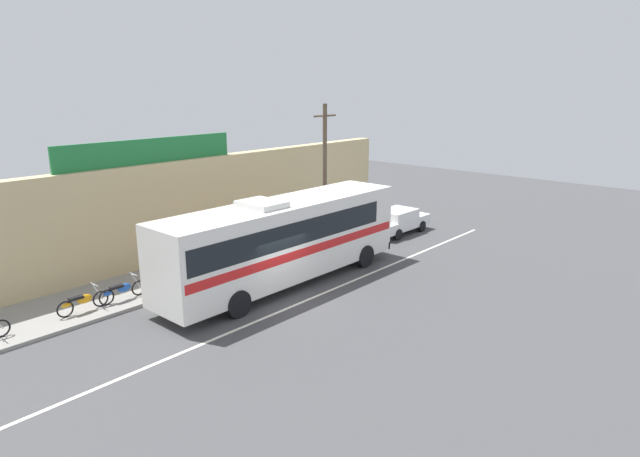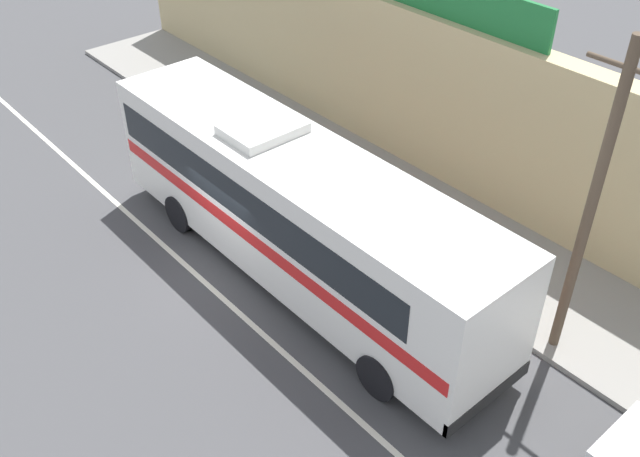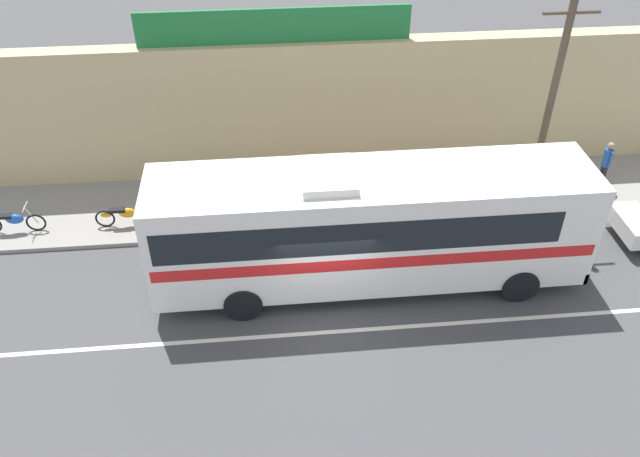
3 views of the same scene
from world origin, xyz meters
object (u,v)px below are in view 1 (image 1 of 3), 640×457
(intercity_bus, at_px, (283,237))
(parked_car, at_px, (398,220))
(pedestrian_far_right, at_px, (344,210))
(motorcycle_orange, at_px, (82,301))
(motorcycle_blue, at_px, (122,290))
(utility_pole, at_px, (325,172))

(intercity_bus, distance_m, parked_car, 10.26)
(parked_car, height_order, pedestrian_far_right, pedestrian_far_right)
(motorcycle_orange, xyz_separation_m, motorcycle_blue, (1.55, -0.04, 0.00))
(intercity_bus, bearing_deg, motorcycle_orange, 156.26)
(motorcycle_orange, bearing_deg, utility_pole, -1.97)
(parked_car, distance_m, pedestrian_far_right, 3.18)
(motorcycle_blue, distance_m, pedestrian_far_right, 14.46)
(parked_car, relative_size, motorcycle_blue, 2.15)
(intercity_bus, height_order, pedestrian_far_right, intercity_bus)
(parked_car, bearing_deg, intercity_bus, -174.26)
(intercity_bus, distance_m, utility_pole, 6.61)
(parked_car, bearing_deg, motorcycle_blue, 172.41)
(intercity_bus, distance_m, motorcycle_orange, 7.99)
(utility_pole, bearing_deg, parked_car, -21.25)
(intercity_bus, xyz_separation_m, utility_pole, (5.76, 2.72, 1.78))
(intercity_bus, distance_m, pedestrian_far_right, 9.65)
(intercity_bus, bearing_deg, parked_car, 5.74)
(utility_pole, relative_size, pedestrian_far_right, 4.13)
(intercity_bus, xyz_separation_m, pedestrian_far_right, (8.79, 3.87, -0.92))
(utility_pole, bearing_deg, pedestrian_far_right, 20.87)
(utility_pole, distance_m, motorcycle_blue, 11.86)
(intercity_bus, height_order, parked_car, intercity_bus)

